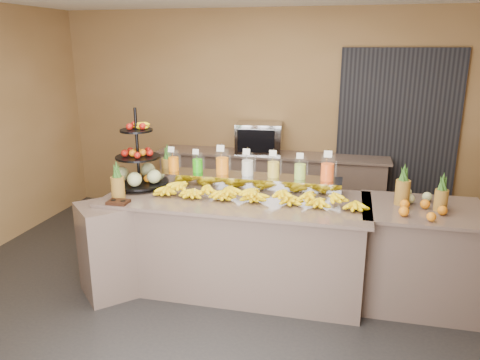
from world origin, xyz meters
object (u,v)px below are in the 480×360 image
(banana_heap, at_px, (257,192))
(right_fruit_pile, at_px, (420,203))
(condiment_caddy, at_px, (118,202))
(pitcher_tray, at_px, (248,182))
(fruit_stand, at_px, (142,167))
(oven_warmer, at_px, (259,138))

(banana_heap, bearing_deg, right_fruit_pile, 2.11)
(banana_heap, bearing_deg, condiment_caddy, -162.79)
(pitcher_tray, xyz_separation_m, fruit_stand, (-1.06, -0.16, 0.13))
(pitcher_tray, relative_size, fruit_stand, 2.29)
(pitcher_tray, distance_m, banana_heap, 0.35)
(pitcher_tray, xyz_separation_m, banana_heap, (0.16, -0.31, 0.01))
(fruit_stand, xyz_separation_m, oven_warmer, (0.85, 1.83, -0.01))
(fruit_stand, bearing_deg, condiment_caddy, -93.50)
(pitcher_tray, relative_size, right_fruit_pile, 4.28)
(right_fruit_pile, distance_m, oven_warmer, 2.65)
(fruit_stand, height_order, oven_warmer, fruit_stand)
(right_fruit_pile, relative_size, oven_warmer, 0.72)
(pitcher_tray, height_order, right_fruit_pile, right_fruit_pile)
(fruit_stand, height_order, right_fruit_pile, fruit_stand)
(fruit_stand, bearing_deg, banana_heap, -10.56)
(banana_heap, distance_m, right_fruit_pile, 1.44)
(pitcher_tray, xyz_separation_m, right_fruit_pile, (1.60, -0.26, -0.00))
(right_fruit_pile, bearing_deg, oven_warmer, 133.12)
(pitcher_tray, distance_m, right_fruit_pile, 1.62)
(pitcher_tray, height_order, oven_warmer, oven_warmer)
(condiment_caddy, xyz_separation_m, right_fruit_pile, (2.66, 0.43, 0.06))
(pitcher_tray, distance_m, fruit_stand, 1.08)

